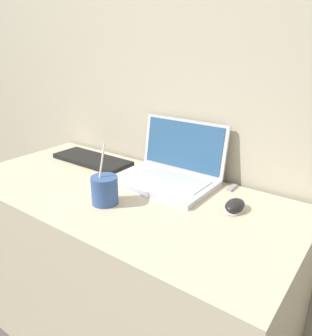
{
  "coord_description": "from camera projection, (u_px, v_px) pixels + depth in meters",
  "views": [
    {
      "loc": [
        0.74,
        -0.49,
        1.21
      ],
      "look_at": [
        0.09,
        0.39,
        0.79
      ],
      "focal_mm": 35.0,
      "sensor_mm": 36.0,
      "label": 1
    }
  ],
  "objects": [
    {
      "name": "laptop",
      "position": [
        170.0,
        170.0,
        1.26
      ],
      "size": [
        0.37,
        0.29,
        0.22
      ],
      "color": "silver",
      "rests_on": "desk"
    },
    {
      "name": "wall_back",
      "position": [
        175.0,
        33.0,
        1.25
      ],
      "size": [
        7.0,
        0.04,
        2.5
      ],
      "color": "#BCB299",
      "rests_on": "ground_plane"
    },
    {
      "name": "drink_cup",
      "position": [
        105.0,
        189.0,
        1.08
      ],
      "size": [
        0.09,
        0.09,
        0.2
      ],
      "color": "#33518C",
      "rests_on": "desk"
    },
    {
      "name": "computer_mouse",
      "position": [
        235.0,
        206.0,
        1.04
      ],
      "size": [
        0.06,
        0.09,
        0.04
      ],
      "color": "white",
      "rests_on": "desk"
    },
    {
      "name": "usb_stick",
      "position": [
        232.0,
        188.0,
        1.2
      ],
      "size": [
        0.02,
        0.06,
        0.01
      ],
      "color": "#99999E",
      "rests_on": "desk"
    },
    {
      "name": "external_keyboard",
      "position": [
        92.0,
        160.0,
        1.47
      ],
      "size": [
        0.38,
        0.14,
        0.02
      ],
      "color": "black",
      "rests_on": "desk"
    },
    {
      "name": "desk",
      "position": [
        124.0,
        272.0,
        1.31
      ],
      "size": [
        1.27,
        0.6,
        0.71
      ],
      "color": "beige",
      "rests_on": "ground_plane"
    }
  ]
}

